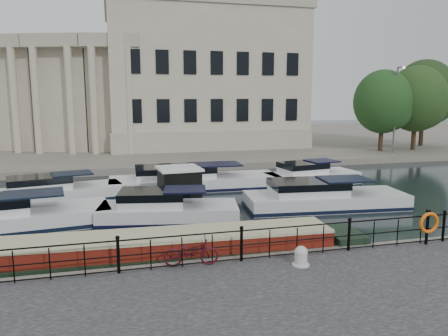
# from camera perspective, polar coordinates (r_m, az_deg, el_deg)

# --- Properties ---
(ground_plane) EXTENTS (160.00, 160.00, 0.00)m
(ground_plane) POSITION_cam_1_polar(r_m,az_deg,el_deg) (17.19, 0.06, -11.07)
(ground_plane) COLOR black
(ground_plane) RESTS_ON ground
(far_bank) EXTENTS (120.00, 42.00, 0.55)m
(far_bank) POSITION_cam_1_polar(r_m,az_deg,el_deg) (55.02, -10.25, 3.38)
(far_bank) COLOR #6B665B
(far_bank) RESTS_ON ground_plane
(railing) EXTENTS (24.14, 0.14, 1.22)m
(railing) POSITION_cam_1_polar(r_m,az_deg,el_deg) (14.74, 2.30, -9.68)
(railing) COLOR black
(railing) RESTS_ON near_quay
(civic_building) EXTENTS (53.55, 31.84, 16.85)m
(civic_building) POSITION_cam_1_polar(r_m,az_deg,el_deg) (50.38, -11.25, 10.50)
(civic_building) COLOR #ADA38C
(civic_building) RESTS_ON far_bank
(lamp_posts) EXTENTS (8.24, 1.55, 8.07)m
(lamp_posts) POSITION_cam_1_polar(r_m,az_deg,el_deg) (47.12, 25.31, 7.12)
(lamp_posts) COLOR #59595B
(lamp_posts) RESTS_ON far_bank
(bicycle) EXTENTS (1.83, 0.79, 0.94)m
(bicycle) POSITION_cam_1_polar(r_m,az_deg,el_deg) (14.46, -4.32, -10.86)
(bicycle) COLOR #410B17
(bicycle) RESTS_ON near_quay
(mooring_bollard) EXTENTS (0.58, 0.58, 0.65)m
(mooring_bollard) POSITION_cam_1_polar(r_m,az_deg,el_deg) (14.72, 10.03, -11.28)
(mooring_bollard) COLOR #BAB9B5
(mooring_bollard) RESTS_ON near_quay
(life_ring_post) EXTENTS (0.81, 0.21, 1.32)m
(life_ring_post) POSITION_cam_1_polar(r_m,az_deg,el_deg) (17.87, 25.19, -6.55)
(life_ring_post) COLOR black
(life_ring_post) RESTS_ON near_quay
(narrowboat) EXTENTS (15.72, 2.74, 1.57)m
(narrowboat) POSITION_cam_1_polar(r_m,az_deg,el_deg) (16.03, -8.36, -11.34)
(narrowboat) COLOR black
(narrowboat) RESTS_ON ground_plane
(harbour_hut) EXTENTS (3.30, 2.83, 2.19)m
(harbour_hut) POSITION_cam_1_polar(r_m,az_deg,el_deg) (24.31, -5.86, -2.61)
(harbour_hut) COLOR #6B665B
(harbour_hut) RESTS_ON ground_plane
(cabin_cruisers) EXTENTS (25.87, 10.57, 1.99)m
(cabin_cruisers) POSITION_cam_1_polar(r_m,az_deg,el_deg) (24.90, -5.40, -3.69)
(cabin_cruisers) COLOR white
(cabin_cruisers) RESTS_ON ground_plane
(trees) EXTENTS (12.98, 9.15, 9.25)m
(trees) POSITION_cam_1_polar(r_m,az_deg,el_deg) (49.07, 23.48, 8.22)
(trees) COLOR black
(trees) RESTS_ON far_bank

